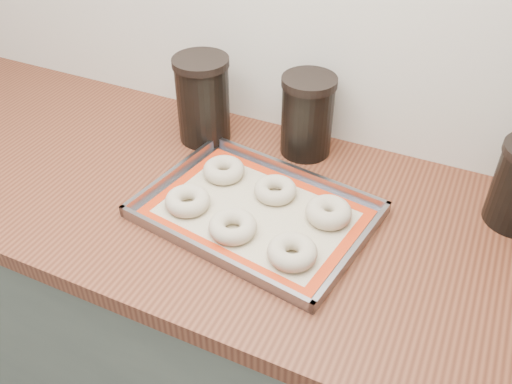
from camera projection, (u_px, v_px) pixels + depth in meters
The scene contains 12 objects.
cabinet at pixel (298, 356), 1.41m from camera, with size 3.00×0.65×0.86m, color #5C675B.
countertop at pixel (309, 229), 1.13m from camera, with size 3.06×0.68×0.04m, color brown.
baking_tray at pixel (256, 212), 1.13m from camera, with size 0.51×0.40×0.03m.
baking_mat at pixel (256, 213), 1.13m from camera, with size 0.46×0.35×0.00m.
bagel_front_left at pixel (188, 201), 1.14m from camera, with size 0.10×0.10×0.03m, color #C4B498.
bagel_front_mid at pixel (233, 227), 1.07m from camera, with size 0.10×0.10×0.03m, color #C4B498.
bagel_front_right at pixel (292, 252), 1.02m from camera, with size 0.10×0.10×0.04m, color #C4B498.
bagel_back_left at pixel (224, 170), 1.22m from camera, with size 0.09×0.09×0.03m, color #C4B498.
bagel_back_mid at pixel (275, 190), 1.17m from camera, with size 0.09×0.09×0.03m, color #C4B498.
bagel_back_right at pixel (329, 212), 1.10m from camera, with size 0.09×0.09×0.04m, color #C4B498.
canister_left at pixel (203, 99), 1.30m from camera, with size 0.13×0.13×0.21m.
canister_mid at pixel (307, 115), 1.26m from camera, with size 0.13×0.13×0.19m.
Camera 1 is at (0.25, 0.87, 1.64)m, focal length 38.00 mm.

